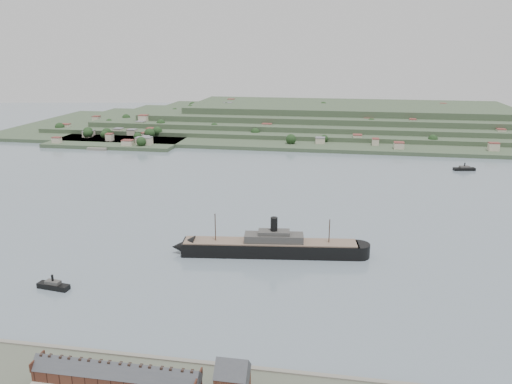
% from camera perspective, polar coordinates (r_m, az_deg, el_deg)
% --- Properties ---
extents(ground, '(1400.00, 1400.00, 0.00)m').
position_cam_1_polar(ground, '(320.64, -1.20, -3.67)').
color(ground, slate).
rests_on(ground, ground).
extents(terrace_row, '(55.60, 9.80, 11.07)m').
position_cam_1_polar(terrace_row, '(177.47, -15.67, -19.82)').
color(terrace_row, '#452218').
rests_on(terrace_row, ground).
extents(gabled_building, '(10.40, 10.18, 14.09)m').
position_cam_1_polar(gabled_building, '(169.08, -2.70, -20.63)').
color(gabled_building, '#452218').
rests_on(gabled_building, ground).
extents(far_peninsula, '(760.00, 309.00, 30.00)m').
position_cam_1_polar(far_peninsula, '(696.30, 7.30, 8.16)').
color(far_peninsula, '#36472F').
rests_on(far_peninsula, ground).
extents(steamship, '(108.07, 25.00, 25.95)m').
position_cam_1_polar(steamship, '(273.01, 1.07, -6.27)').
color(steamship, black).
rests_on(steamship, ground).
extents(tugboat, '(16.28, 6.25, 7.14)m').
position_cam_1_polar(tugboat, '(256.60, -22.15, -9.85)').
color(tugboat, black).
rests_on(tugboat, ground).
extents(ferry_west, '(19.21, 9.90, 6.94)m').
position_cam_1_polar(ferry_west, '(619.90, -21.43, 5.19)').
color(ferry_west, black).
rests_on(ferry_west, ground).
extents(ferry_east, '(20.01, 8.93, 7.25)m').
position_cam_1_polar(ferry_east, '(495.51, 22.70, 2.49)').
color(ferry_east, black).
rests_on(ferry_east, ground).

